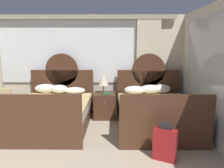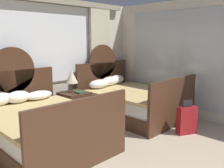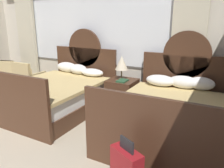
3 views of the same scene
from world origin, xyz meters
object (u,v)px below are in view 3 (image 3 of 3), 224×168
at_px(book_on_nightstand, 122,81).
at_px(armchair_by_window_right, 9,74).
at_px(table_lamp_on_nightstand, 122,63).
at_px(bed_near_window, 58,93).
at_px(armchair_by_window_centre, 9,74).
at_px(nightstand_between_beds, 122,95).
at_px(armchair_by_window_left, 28,77).
at_px(bed_near_mirror, 170,115).

relative_size(book_on_nightstand, armchair_by_window_right, 0.30).
bearing_deg(book_on_nightstand, armchair_by_window_right, -177.59).
relative_size(table_lamp_on_nightstand, book_on_nightstand, 1.91).
xyz_separation_m(bed_near_window, armchair_by_window_centre, (-2.08, 0.41, 0.10)).
bearing_deg(book_on_nightstand, armchair_by_window_centre, -177.60).
height_order(armchair_by_window_centre, armchair_by_window_right, same).
relative_size(bed_near_window, nightstand_between_beds, 3.33).
relative_size(nightstand_between_beds, book_on_nightstand, 2.53).
bearing_deg(book_on_nightstand, bed_near_window, -156.27).
bearing_deg(table_lamp_on_nightstand, nightstand_between_beds, -40.37).
height_order(nightstand_between_beds, armchair_by_window_left, armchair_by_window_left).
distance_m(armchair_by_window_left, armchair_by_window_centre, 0.72).
bearing_deg(bed_near_window, table_lamp_on_nightstand, 30.85).
relative_size(bed_near_window, table_lamp_on_nightstand, 4.39).
relative_size(bed_near_mirror, table_lamp_on_nightstand, 4.39).
distance_m(bed_near_mirror, table_lamp_on_nightstand, 1.53).
relative_size(bed_near_mirror, book_on_nightstand, 8.41).
xyz_separation_m(bed_near_mirror, armchair_by_window_left, (-3.71, 0.40, 0.10)).
relative_size(armchair_by_window_left, armchair_by_window_right, 1.00).
bearing_deg(book_on_nightstand, nightstand_between_beds, 117.14).
relative_size(book_on_nightstand, armchair_by_window_left, 0.30).
distance_m(bed_near_mirror, armchair_by_window_right, 4.46).
relative_size(bed_near_mirror, armchair_by_window_left, 2.53).
distance_m(bed_near_mirror, armchair_by_window_left, 3.74).
bearing_deg(bed_near_mirror, armchair_by_window_right, 174.79).
bearing_deg(bed_near_mirror, nightstand_between_beds, 150.88).
bearing_deg(armchair_by_window_left, nightstand_between_beds, 5.73).
height_order(bed_near_window, nightstand_between_beds, bed_near_window).
bearing_deg(armchair_by_window_left, table_lamp_on_nightstand, 6.45).
distance_m(table_lamp_on_nightstand, armchair_by_window_left, 2.57).
height_order(bed_near_mirror, book_on_nightstand, bed_near_mirror).
bearing_deg(armchair_by_window_centre, armchair_by_window_left, -0.25).
bearing_deg(nightstand_between_beds, bed_near_mirror, -29.12).
height_order(bed_near_window, bed_near_mirror, same).
bearing_deg(armchair_by_window_left, book_on_nightstand, 3.14).
bearing_deg(armchair_by_window_right, armchair_by_window_centre, 15.45).
bearing_deg(nightstand_between_beds, armchair_by_window_centre, -175.59).
relative_size(armchair_by_window_centre, armchair_by_window_right, 1.00).
distance_m(table_lamp_on_nightstand, armchair_by_window_centre, 3.28).
distance_m(armchair_by_window_left, armchair_by_window_right, 0.73).
relative_size(bed_near_window, bed_near_mirror, 1.00).
distance_m(bed_near_window, book_on_nightstand, 1.39).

